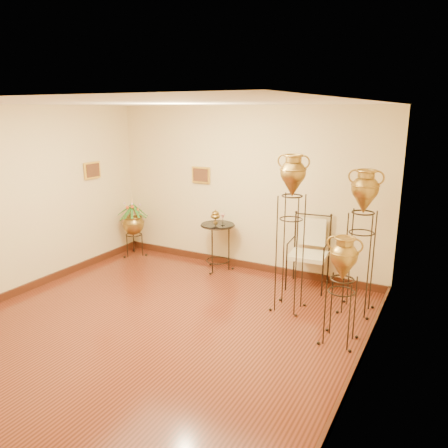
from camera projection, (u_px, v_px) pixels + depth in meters
The scene contains 8 objects.
ground at pixel (160, 325), 5.70m from camera, with size 5.00×5.00×0.00m, color maroon.
room_shell at pixel (154, 195), 5.27m from camera, with size 5.02×5.02×2.81m.
amphora_tall at pixel (291, 232), 5.90m from camera, with size 0.56×0.56×2.19m.
amphora_mid at pixel (361, 241), 5.85m from camera, with size 0.57×0.57×2.01m.
amphora_short at pixel (341, 290), 5.13m from camera, with size 0.52×0.52×1.35m.
planter_urn at pixel (133, 222), 8.30m from camera, with size 0.74×0.74×1.19m.
armchair at pixel (308, 253), 6.79m from camera, with size 0.70×0.66×1.14m.
side_table at pixel (218, 246), 7.57m from camera, with size 0.66×0.66×1.05m.
Camera 1 is at (3.21, -4.15, 2.72)m, focal length 35.00 mm.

